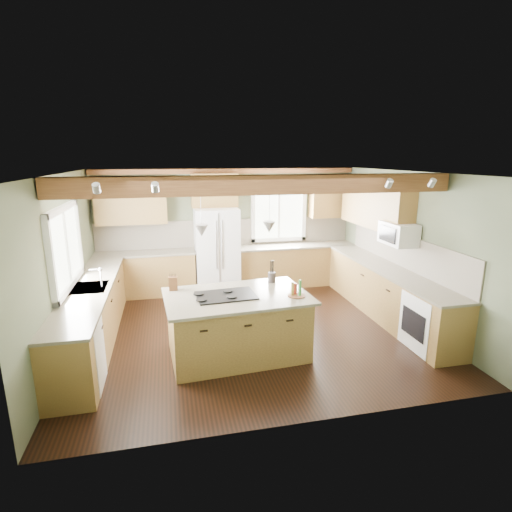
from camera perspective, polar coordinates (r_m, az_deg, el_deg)
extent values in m
plane|color=black|center=(6.85, -0.64, -10.46)|extent=(5.60, 5.60, 0.00)
plane|color=silver|center=(6.24, -0.71, 11.81)|extent=(5.60, 5.60, 0.00)
plane|color=#475039|center=(8.83, -4.04, 3.97)|extent=(5.60, 0.00, 5.60)
plane|color=#475039|center=(6.47, -25.71, -1.17)|extent=(0.00, 5.00, 5.00)
plane|color=#475039|center=(7.50, 20.75, 1.27)|extent=(0.00, 5.00, 5.00)
cube|color=#542B18|center=(5.49, 1.01, 10.14)|extent=(5.55, 0.26, 0.26)
cube|color=#542B18|center=(8.60, -4.08, 12.02)|extent=(5.55, 0.20, 0.10)
cube|color=brown|center=(8.83, -4.01, 3.38)|extent=(5.58, 0.03, 0.58)
cube|color=brown|center=(7.56, 20.39, 0.68)|extent=(0.03, 3.70, 0.58)
cube|color=brown|center=(8.66, -15.44, -2.57)|extent=(2.02, 0.60, 0.88)
cube|color=#4E4539|center=(8.54, -15.64, 0.39)|extent=(2.06, 0.64, 0.04)
cube|color=brown|center=(9.08, 5.68, -1.35)|extent=(2.62, 0.60, 0.88)
cube|color=#4E4539|center=(8.97, 5.76, 1.48)|extent=(2.66, 0.64, 0.04)
cube|color=brown|center=(6.72, -22.32, -8.03)|extent=(0.60, 3.70, 0.88)
cube|color=#4E4539|center=(6.56, -22.70, -4.30)|extent=(0.64, 3.74, 0.04)
cube|color=brown|center=(7.61, 18.08, -5.07)|extent=(0.60, 3.70, 0.88)
cube|color=#4E4539|center=(7.48, 18.35, -1.73)|extent=(0.64, 3.74, 0.04)
cube|color=brown|center=(8.50, -17.42, 7.40)|extent=(1.40, 0.35, 0.90)
cube|color=brown|center=(8.51, -5.98, 9.32)|extent=(0.96, 0.35, 0.70)
cube|color=brown|center=(8.07, 16.62, 7.13)|extent=(0.35, 2.20, 0.90)
cube|color=brown|center=(9.20, 10.52, 8.27)|extent=(0.90, 0.35, 0.90)
cube|color=white|center=(6.46, -25.68, 1.09)|extent=(0.04, 1.60, 1.05)
cube|color=white|center=(9.01, 3.24, 5.80)|extent=(1.10, 0.04, 1.00)
cube|color=#262628|center=(6.56, -22.70, -4.26)|extent=(0.50, 0.65, 0.03)
cylinder|color=#B2B2B7|center=(6.49, -21.26, -2.98)|extent=(0.02, 0.02, 0.28)
cube|color=white|center=(5.55, -24.38, -13.09)|extent=(0.60, 0.60, 0.84)
cube|color=white|center=(6.61, 23.72, -8.64)|extent=(0.60, 0.72, 0.84)
cube|color=white|center=(7.30, 19.68, 3.02)|extent=(0.40, 0.70, 0.38)
cone|color=#B2B2B7|center=(5.39, -7.79, 3.61)|extent=(0.18, 0.18, 0.16)
cone|color=#B2B2B7|center=(5.61, 1.88, 4.15)|extent=(0.18, 0.18, 0.16)
cube|color=silver|center=(8.51, -5.60, 0.79)|extent=(0.90, 0.74, 1.80)
cube|color=brown|center=(5.91, -2.68, -9.97)|extent=(1.98, 1.30, 0.88)
cube|color=#4E4539|center=(5.74, -2.74, -5.77)|extent=(2.12, 1.43, 0.04)
cube|color=black|center=(5.69, -4.30, -5.64)|extent=(0.86, 0.61, 0.02)
cube|color=brown|center=(6.02, -11.75, -3.85)|extent=(0.13, 0.10, 0.21)
cylinder|color=#3E3731|center=(6.27, 2.26, -3.06)|extent=(0.13, 0.13, 0.16)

